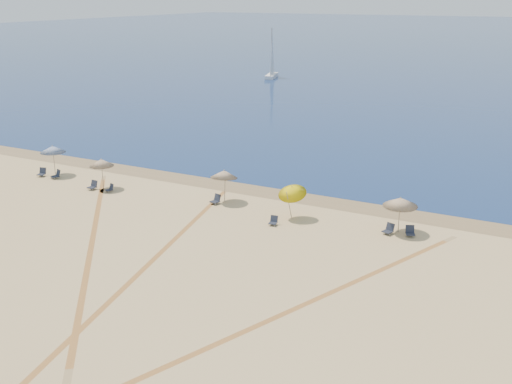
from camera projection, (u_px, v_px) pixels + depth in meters
ground at (45, 349)px, 26.07m from camera, size 160.00×160.00×0.00m
wet_sand at (280, 193)px, 46.34m from camera, size 500.00×500.00×0.00m
umbrella_0 at (53, 149)px, 50.44m from camera, size 2.11×2.11×2.58m
umbrella_1 at (101, 163)px, 46.94m from camera, size 1.90×1.90×2.44m
umbrella_2 at (224, 174)px, 43.97m from camera, size 2.01×2.05×2.47m
umbrella_3 at (292, 190)px, 40.62m from camera, size 1.94×2.00×2.66m
umbrella_4 at (400, 202)px, 38.24m from camera, size 2.21×2.23×2.40m
chair_0 at (42, 173)px, 50.69m from camera, size 0.73×0.80×0.70m
chair_1 at (57, 175)px, 50.06m from camera, size 0.83×0.88×0.72m
chair_2 at (93, 186)px, 47.26m from camera, size 0.61×0.70×0.70m
chair_3 at (110, 188)px, 46.69m from camera, size 0.70×0.75×0.61m
chair_4 at (216, 200)px, 44.02m from camera, size 0.73×0.80×0.70m
chair_5 at (273, 221)px, 40.00m from camera, size 0.57×0.65×0.61m
chair_6 at (389, 229)px, 38.51m from camera, size 0.76×0.82×0.69m
chair_7 at (410, 231)px, 38.18m from camera, size 0.76×0.81×0.66m
sailboat_1 at (272, 63)px, 109.11m from camera, size 3.08×6.12×8.84m
tire_tracks at (172, 265)px, 34.10m from camera, size 52.79×41.08×0.00m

